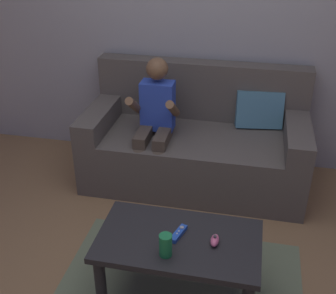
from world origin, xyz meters
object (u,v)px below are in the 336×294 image
Objects in this scene: coffee_table at (179,249)px; soda_can at (166,245)px; person_seated_on_couch at (155,119)px; couch at (197,143)px; game_remote_blue_near_edge at (179,233)px; nunchuk_pink at (215,240)px.

coffee_table is 0.19m from soda_can.
person_seated_on_couch reaches higher than coffee_table.
couch reaches higher than game_remote_blue_near_edge.
nunchuk_pink reaches higher than coffee_table.
soda_can is at bearing -150.02° from nunchuk_pink.
couch is at bearing 94.08° from game_remote_blue_near_edge.
couch is 13.86× the size of soda_can.
game_remote_blue_near_edge is (0.38, -1.05, -0.14)m from person_seated_on_couch.
couch is at bearing 92.15° from soda_can.
person_seated_on_couch is 1.23m from nunchuk_pink.
game_remote_blue_near_edge is 0.20m from nunchuk_pink.
nunchuk_pink is (0.28, -1.27, 0.13)m from couch.
person_seated_on_couch reaches higher than couch.
game_remote_blue_near_edge is 1.18× the size of soda_can.
game_remote_blue_near_edge is 0.17m from soda_can.
person_seated_on_couch is 11.13× the size of nunchuk_pink.
couch is 1.96× the size of coffee_table.
game_remote_blue_near_edge is at bearing -70.16° from person_seated_on_couch.
coffee_table is (0.09, -1.27, 0.04)m from couch.
couch is at bearing 33.03° from person_seated_on_couch.
nunchuk_pink is at bearing 0.20° from coffee_table.
person_seated_on_couch is at bearing 105.88° from soda_can.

